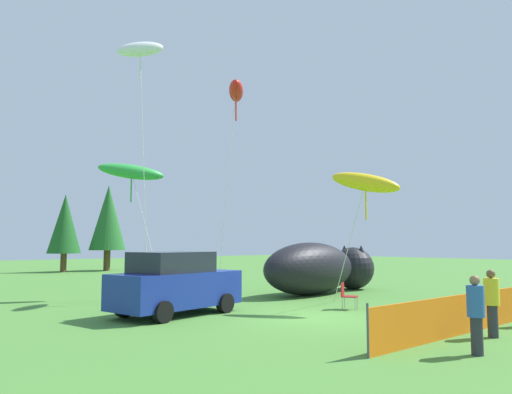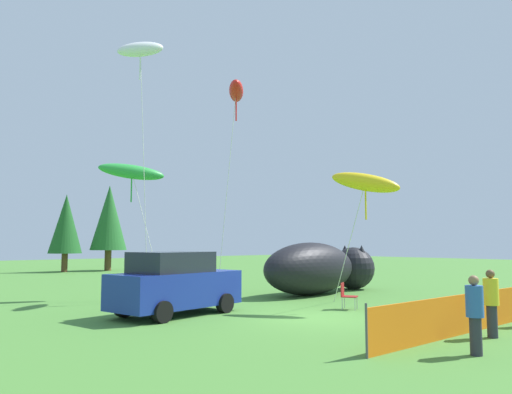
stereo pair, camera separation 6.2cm
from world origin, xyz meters
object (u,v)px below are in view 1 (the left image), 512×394
parked_car (175,284)px  spectator_in_blue_shirt (476,311)px  inflatable_cat (320,270)px  spectator_in_grey_shirt (492,300)px  kite_white_ghost (140,50)px  folding_chair (347,294)px  kite_green_fish (132,172)px  kite_red_lizard (236,92)px  kite_yellow_hero (365,183)px

parked_car → spectator_in_blue_shirt: 9.08m
inflatable_cat → spectator_in_grey_shirt: size_ratio=4.66×
kite_white_ghost → parked_car: bearing=-102.9°
inflatable_cat → kite_white_ghost: 12.37m
spectator_in_grey_shirt → spectator_in_blue_shirt: (-2.19, -0.62, -0.01)m
folding_chair → spectator_in_blue_shirt: (-3.65, -6.22, 0.36)m
spectator_in_blue_shirt → kite_green_fish: size_ratio=0.28×
inflatable_cat → spectator_in_grey_shirt: inflatable_cat is taller
folding_chair → kite_white_ghost: bearing=-179.1°
folding_chair → spectator_in_grey_shirt: bearing=-42.9°
spectator_in_grey_shirt → kite_green_fish: (-2.53, 13.85, 4.40)m
kite_white_ghost → spectator_in_blue_shirt: bearing=-87.9°
kite_red_lizard → folding_chair: bearing=-80.9°
spectator_in_grey_shirt → spectator_in_blue_shirt: spectator_in_grey_shirt is taller
parked_car → inflatable_cat: size_ratio=0.60×
parked_car → kite_green_fish: (1.23, 5.52, 4.31)m
spectator_in_grey_shirt → parked_car: bearing=114.3°
parked_car → kite_white_ghost: bearing=67.0°
inflatable_cat → spectator_in_blue_shirt: (-6.99, -10.38, -0.18)m
inflatable_cat → kite_green_fish: bearing=144.4°
kite_yellow_hero → parked_car: bearing=148.7°
inflatable_cat → spectator_in_blue_shirt: size_ratio=4.70×
kite_yellow_hero → kite_red_lizard: 7.30m
folding_chair → spectator_in_blue_shirt: bearing=-58.7°
kite_red_lizard → kite_yellow_hero: bearing=-78.8°
parked_car → spectator_in_blue_shirt: bearing=-90.1°
inflatable_cat → kite_white_ghost: kite_white_ghost is taller
parked_car → kite_white_ghost: 10.54m
folding_chair → kite_green_fish: (-3.99, 8.24, 4.77)m
folding_chair → inflatable_cat: (3.34, 4.16, 0.54)m
inflatable_cat → kite_white_ghost: (-7.49, 3.26, 9.30)m
kite_red_lizard → spectator_in_blue_shirt: bearing=-104.0°
folding_chair → kite_red_lizard: size_ratio=0.10×
spectator_in_grey_shirt → spectator_in_blue_shirt: bearing=-164.2°
inflatable_cat → kite_yellow_hero: kite_yellow_hero is taller
kite_green_fish → kite_white_ghost: bearing=-100.6°
spectator_in_grey_shirt → kite_white_ghost: 16.32m
spectator_in_grey_shirt → kite_green_fish: 14.75m
kite_green_fish → parked_car: bearing=-102.6°
folding_chair → inflatable_cat: size_ratio=0.12×
inflatable_cat → kite_red_lizard: (-4.16, 0.95, 7.65)m
parked_car → folding_chair: size_ratio=5.05×
spectator_in_grey_shirt → kite_green_fish: kite_green_fish is taller
parked_car → inflatable_cat: bearing=-0.5°
parked_car → kite_red_lizard: bearing=18.4°
spectator_in_grey_shirt → kite_yellow_hero: (1.78, 4.96, 3.48)m
inflatable_cat → kite_red_lizard: bearing=160.7°
inflatable_cat → spectator_in_grey_shirt: (-4.81, -9.76, -0.17)m
inflatable_cat → kite_green_fish: size_ratio=1.31×
folding_chair → kite_green_fish: size_ratio=0.16×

